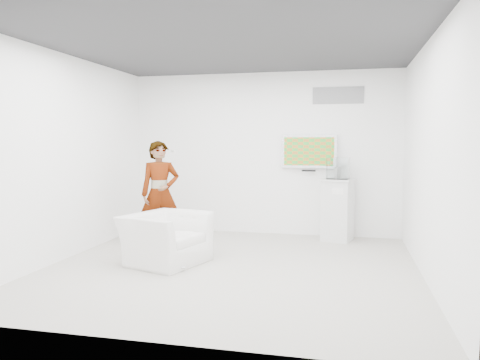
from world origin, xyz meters
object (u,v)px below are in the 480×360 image
at_px(person, 160,194).
at_px(armchair, 166,238).
at_px(tv, 309,151).
at_px(pedestal, 337,210).
at_px(floor_uplight, 326,229).

relative_size(person, armchair, 1.59).
height_order(tv, pedestal, tv).
bearing_deg(pedestal, floor_uplight, 133.15).
distance_m(person, floor_uplight, 3.04).
bearing_deg(floor_uplight, tv, 161.17).
xyz_separation_m(pedestal, floor_uplight, (-0.19, 0.21, -0.39)).
xyz_separation_m(tv, person, (-2.33, -1.38, -0.68)).
height_order(tv, person, tv).
bearing_deg(tv, armchair, -126.82).
relative_size(pedestal, floor_uplight, 3.66).
xyz_separation_m(tv, armchair, (-1.82, -2.43, -1.20)).
height_order(tv, armchair, tv).
distance_m(armchair, pedestal, 3.16).
bearing_deg(armchair, pedestal, -30.22).
relative_size(armchair, floor_uplight, 3.68).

